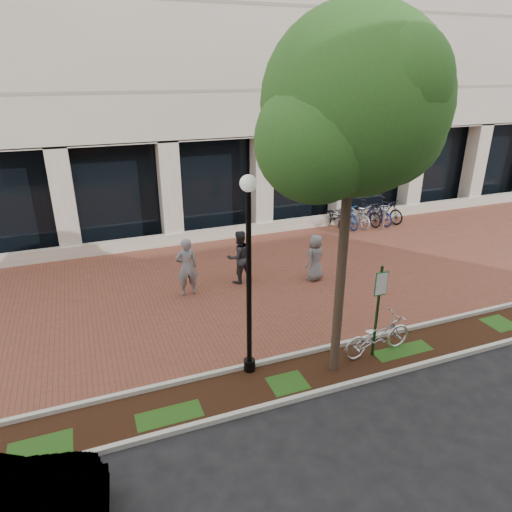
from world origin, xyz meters
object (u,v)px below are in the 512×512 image
object	(u,v)px
lamppost	(249,269)
pedestrian_left	(187,267)
pedestrian_mid	(239,257)
bollard	(384,219)
street_tree	(355,115)
parking_sign	(379,301)
pedestrian_right	(315,258)
bike_rack_cluster	(361,214)
locked_bicycle	(378,335)

from	to	relation	value
lamppost	pedestrian_left	bearing A→B (deg)	95.65
pedestrian_mid	bollard	world-z (taller)	pedestrian_mid
pedestrian_left	street_tree	bearing A→B (deg)	116.58
parking_sign	pedestrian_right	size ratio (longest dim) A/B	1.53
pedestrian_left	bike_rack_cluster	xyz separation A→B (m)	(9.14, 4.04, -0.41)
bollard	bike_rack_cluster	xyz separation A→B (m)	(-0.54, 1.00, 0.04)
lamppost	street_tree	size ratio (longest dim) A/B	0.60
bollard	lamppost	bearing A→B (deg)	-140.74
lamppost	bike_rack_cluster	xyz separation A→B (m)	(8.69, 8.54, -2.14)
parking_sign	bollard	distance (m)	10.18
pedestrian_mid	street_tree	bearing A→B (deg)	86.94
bollard	parking_sign	bearing A→B (deg)	-126.92
locked_bicycle	pedestrian_mid	world-z (taller)	pedestrian_mid
bike_rack_cluster	pedestrian_left	bearing A→B (deg)	-161.90
street_tree	pedestrian_right	distance (m)	7.19
lamppost	bollard	distance (m)	12.12
pedestrian_left	pedestrian_mid	distance (m)	1.87
lamppost	locked_bicycle	xyz separation A→B (m)	(3.28, -0.49, -2.17)
pedestrian_mid	bollard	bearing A→B (deg)	-169.74
parking_sign	street_tree	xyz separation A→B (m)	(-1.15, -0.09, 4.36)
bike_rack_cluster	pedestrian_mid	bearing A→B (deg)	-158.36
parking_sign	street_tree	bearing A→B (deg)	-173.94
bollard	bike_rack_cluster	size ratio (longest dim) A/B	0.28
street_tree	bollard	xyz separation A→B (m)	(7.23, 8.19, -5.43)
locked_bicycle	bollard	distance (m)	10.00
locked_bicycle	pedestrian_left	xyz separation A→B (m)	(-3.73, 4.99, 0.44)
parking_sign	pedestrian_right	world-z (taller)	parking_sign
locked_bicycle	bike_rack_cluster	bearing A→B (deg)	-35.06
pedestrian_left	bike_rack_cluster	bearing A→B (deg)	-154.96
lamppost	bollard	xyz separation A→B (m)	(9.23, 7.54, -2.18)
pedestrian_mid	bollard	xyz separation A→B (m)	(7.82, 2.78, -0.41)
pedestrian_right	bollard	world-z (taller)	pedestrian_right
parking_sign	bollard	world-z (taller)	parking_sign
pedestrian_left	pedestrian_right	xyz separation A→B (m)	(4.34, -0.47, -0.15)
pedestrian_mid	bollard	distance (m)	8.31
locked_bicycle	pedestrian_mid	distance (m)	5.60
street_tree	lamppost	bearing A→B (deg)	162.09
locked_bicycle	bike_rack_cluster	distance (m)	10.53
parking_sign	pedestrian_left	world-z (taller)	parking_sign
parking_sign	pedestrian_right	xyz separation A→B (m)	(0.75, 4.58, -0.76)
lamppost	bollard	bearing A→B (deg)	39.26
pedestrian_mid	bike_rack_cluster	xyz separation A→B (m)	(7.28, 3.77, -0.37)
pedestrian_mid	locked_bicycle	bearing A→B (deg)	100.33
locked_bicycle	pedestrian_mid	bearing A→B (deg)	15.48
street_tree	pedestrian_mid	xyz separation A→B (m)	(-0.59, 5.41, -5.01)
street_tree	locked_bicycle	bearing A→B (deg)	6.91
street_tree	bollard	bearing A→B (deg)	48.56
pedestrian_left	locked_bicycle	bearing A→B (deg)	127.93
pedestrian_mid	pedestrian_right	world-z (taller)	pedestrian_mid
parking_sign	lamppost	size ratio (longest dim) A/B	0.52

